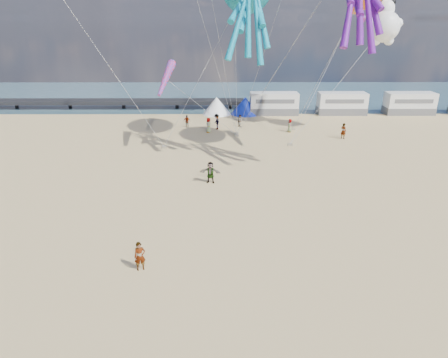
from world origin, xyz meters
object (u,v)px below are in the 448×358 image
standing_person (140,256)px  sandbag_b (236,133)px  beachgoer_4 (210,172)px  kite_panda (384,27)px  beachgoer_0 (209,125)px  motorhome_0 (274,103)px  beachgoer_2 (217,122)px  tent_blue (245,106)px  sandbag_c (290,145)px  beachgoer_3 (187,121)px  beachgoer_6 (290,126)px  beachgoer_5 (343,131)px  sandbag_d (293,129)px  sandbag_a (164,147)px  motorhome_2 (409,103)px  tent_white (217,106)px  motorhome_1 (342,103)px  sandbag_e (237,136)px  beachgoer_1 (240,121)px  windsock_mid (358,6)px  windsock_right (166,79)px

standing_person → sandbag_b: bearing=60.6°
beachgoer_4 → kite_panda: kite_panda is taller
beachgoer_0 → standing_person: bearing=4.9°
motorhome_0 → beachgoer_2: (-7.90, -8.23, -0.56)m
tent_blue → beachgoer_2: size_ratio=2.13×
tent_blue → sandbag_c: (3.96, -15.00, -1.09)m
beachgoer_3 → beachgoer_4: 18.33m
beachgoer_3 → beachgoer_6: bearing=-11.2°
standing_person → beachgoer_5: size_ratio=0.93×
sandbag_d → sandbag_b: bearing=-164.2°
standing_person → sandbag_a: standing_person is taller
motorhome_2 → tent_white: bearing=180.0°
motorhome_1 → sandbag_e: size_ratio=13.20×
motorhome_1 → beachgoer_2: size_ratio=3.52×
beachgoer_5 → beachgoer_6: (-5.53, 2.86, -0.11)m
beachgoer_3 → sandbag_d: beachgoer_3 is taller
beachgoer_3 → beachgoer_5: beachgoer_5 is taller
standing_person → beachgoer_3: size_ratio=1.09×
motorhome_1 → beachgoer_1: motorhome_1 is taller
tent_white → sandbag_d: size_ratio=8.00×
beachgoer_0 → beachgoer_6: beachgoer_0 is taller
motorhome_0 → motorhome_2: same height
beachgoer_4 → beachgoer_6: size_ratio=1.15×
beachgoer_6 → motorhome_0: bearing=175.8°
tent_blue → standing_person: size_ratio=2.43×
beachgoer_6 → tent_white: bearing=-146.1°
beachgoer_5 → sandbag_e: size_ratio=3.55×
standing_person → beachgoer_3: bearing=73.2°
tent_blue → kite_panda: (13.76, -10.99, 10.54)m
windsock_mid → sandbag_e: bearing=147.2°
beachgoer_5 → sandbag_c: bearing=71.5°
sandbag_d → tent_white: bearing=137.6°
sandbag_b → sandbag_d: size_ratio=1.00×
sandbag_a → sandbag_e: 8.86m
beachgoer_4 → beachgoer_5: bearing=50.4°
motorhome_0 → motorhome_1: (9.50, 0.00, 0.00)m
beachgoer_1 → tent_blue: bearing=-35.2°
sandbag_b → sandbag_c: same height
windsock_mid → windsock_right: windsock_mid is taller
beachgoer_1 → beachgoer_6: size_ratio=0.96×
motorhome_0 → sandbag_c: bearing=-90.2°
kite_panda → beachgoer_4: bearing=-138.4°
motorhome_0 → beachgoer_0: size_ratio=3.77×
tent_blue → sandbag_e: (-1.56, -11.44, -1.09)m
tent_white → kite_panda: kite_panda is taller
motorhome_1 → tent_blue: bearing=180.0°
tent_blue → beachgoer_5: 16.11m
motorhome_0 → sandbag_b: (-5.60, -10.53, -1.39)m
motorhome_0 → sandbag_e: 12.80m
beachgoer_6 → windsock_mid: 16.13m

